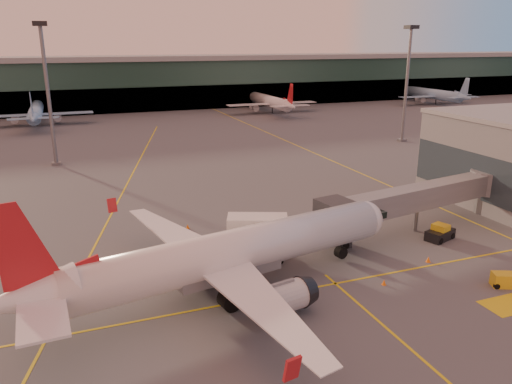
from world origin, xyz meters
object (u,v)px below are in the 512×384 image
object	(u,v)px
catering_truck	(258,235)
pushback_tug	(440,233)
gpu_cart	(504,280)
main_airplane	(224,256)

from	to	relation	value
catering_truck	pushback_tug	xyz separation A→B (m)	(21.91, -2.47, -2.00)
gpu_cart	pushback_tug	bearing A→B (deg)	101.85
pushback_tug	main_airplane	bearing A→B (deg)	168.45
gpu_cart	pushback_tug	xyz separation A→B (m)	(2.39, 11.63, 0.11)
catering_truck	gpu_cart	world-z (taller)	catering_truck
catering_truck	gpu_cart	bearing A→B (deg)	-14.03
catering_truck	pushback_tug	world-z (taller)	catering_truck
main_airplane	gpu_cart	xyz separation A→B (m)	(25.13, -8.06, -3.16)
main_airplane	gpu_cart	world-z (taller)	main_airplane
main_airplane	pushback_tug	world-z (taller)	main_airplane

